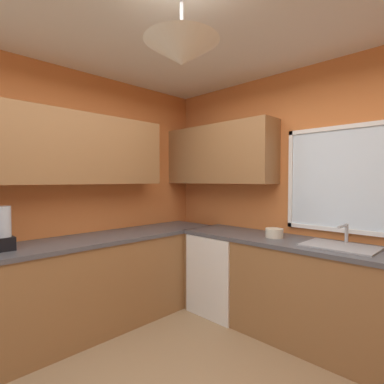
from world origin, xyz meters
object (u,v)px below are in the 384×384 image
object	(u,v)px
blender_appliance	(3,231)
bowl	(274,233)
dishwasher	(223,272)
sink_assembly	(340,246)

from	to	relation	value
blender_appliance	bowl	bearing A→B (deg)	58.01
dishwasher	sink_assembly	world-z (taller)	sink_assembly
bowl	blender_appliance	size ratio (longest dim) A/B	0.48
sink_assembly	bowl	xyz separation A→B (m)	(-0.62, -0.01, 0.03)
bowl	sink_assembly	bearing A→B (deg)	0.62
dishwasher	blender_appliance	size ratio (longest dim) A/B	2.43
dishwasher	blender_appliance	xyz separation A→B (m)	(-0.66, -2.02, 0.64)
dishwasher	bowl	world-z (taller)	bowl
dishwasher	blender_appliance	world-z (taller)	blender_appliance
dishwasher	sink_assembly	bearing A→B (deg)	1.70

